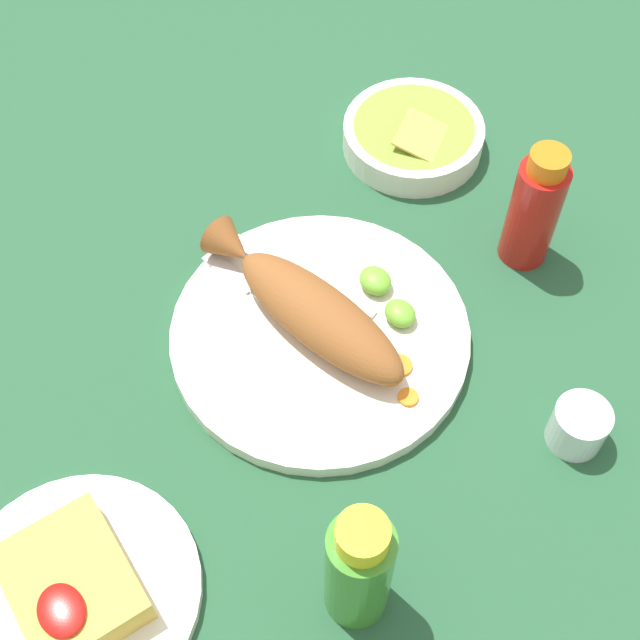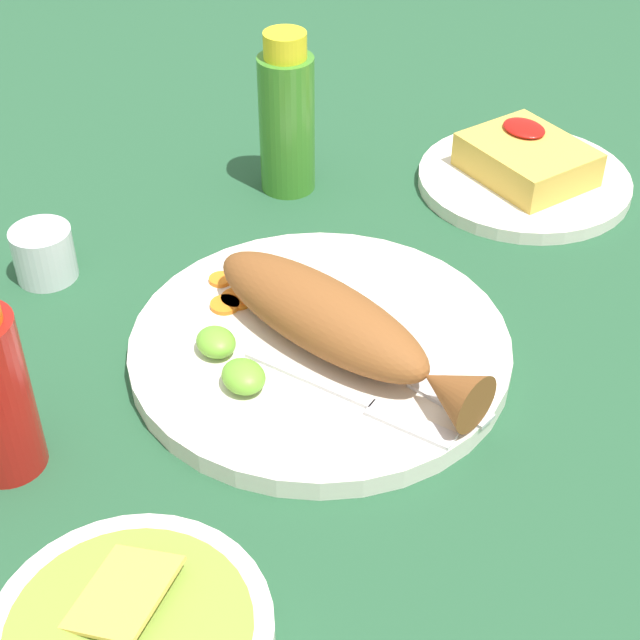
{
  "view_description": "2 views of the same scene",
  "coord_description": "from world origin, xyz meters",
  "px_view_note": "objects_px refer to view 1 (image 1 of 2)",
  "views": [
    {
      "loc": [
        0.42,
        -0.28,
        0.8
      ],
      "look_at": [
        0.0,
        0.0,
        0.04
      ],
      "focal_mm": 50.0,
      "sensor_mm": 36.0,
      "label": 1
    },
    {
      "loc": [
        -0.51,
        0.34,
        0.53
      ],
      "look_at": [
        0.0,
        0.0,
        0.04
      ],
      "focal_mm": 55.0,
      "sensor_mm": 36.0,
      "label": 2
    }
  ],
  "objects_px": {
    "side_plate_fries": "(78,593)",
    "salt_cup": "(578,427)",
    "hot_sauce_bottle_green": "(359,569)",
    "fried_fish": "(309,307)",
    "fork_near": "(258,294)",
    "fork_far": "(291,272)",
    "guacamole_bowl": "(413,135)",
    "main_plate": "(320,335)",
    "hot_sauce_bottle_red": "(534,210)"
  },
  "relations": [
    {
      "from": "hot_sauce_bottle_green",
      "to": "main_plate",
      "type": "bearing_deg",
      "value": 153.29
    },
    {
      "from": "salt_cup",
      "to": "fork_far",
      "type": "bearing_deg",
      "value": -157.3
    },
    {
      "from": "fried_fish",
      "to": "salt_cup",
      "type": "bearing_deg",
      "value": 18.11
    },
    {
      "from": "fork_near",
      "to": "salt_cup",
      "type": "relative_size",
      "value": 3.29
    },
    {
      "from": "fried_fish",
      "to": "main_plate",
      "type": "bearing_deg",
      "value": -0.0
    },
    {
      "from": "fork_far",
      "to": "hot_sauce_bottle_green",
      "type": "bearing_deg",
      "value": 132.96
    },
    {
      "from": "hot_sauce_bottle_green",
      "to": "guacamole_bowl",
      "type": "bearing_deg",
      "value": 138.24
    },
    {
      "from": "fork_far",
      "to": "hot_sauce_bottle_green",
      "type": "relative_size",
      "value": 1.04
    },
    {
      "from": "fork_near",
      "to": "side_plate_fries",
      "type": "distance_m",
      "value": 0.35
    },
    {
      "from": "hot_sauce_bottle_red",
      "to": "guacamole_bowl",
      "type": "bearing_deg",
      "value": -178.39
    },
    {
      "from": "fried_fish",
      "to": "hot_sauce_bottle_green",
      "type": "bearing_deg",
      "value": -37.62
    },
    {
      "from": "main_plate",
      "to": "fork_near",
      "type": "bearing_deg",
      "value": -157.91
    },
    {
      "from": "fork_far",
      "to": "main_plate",
      "type": "bearing_deg",
      "value": 145.35
    },
    {
      "from": "fork_far",
      "to": "guacamole_bowl",
      "type": "distance_m",
      "value": 0.25
    },
    {
      "from": "fork_far",
      "to": "salt_cup",
      "type": "distance_m",
      "value": 0.34
    },
    {
      "from": "salt_cup",
      "to": "main_plate",
      "type": "bearing_deg",
      "value": -147.91
    },
    {
      "from": "guacamole_bowl",
      "to": "salt_cup",
      "type": "bearing_deg",
      "value": -14.41
    },
    {
      "from": "main_plate",
      "to": "fork_far",
      "type": "xyz_separation_m",
      "value": [
        -0.08,
        0.02,
        0.01
      ]
    },
    {
      "from": "fork_near",
      "to": "hot_sauce_bottle_green",
      "type": "height_order",
      "value": "hot_sauce_bottle_green"
    },
    {
      "from": "main_plate",
      "to": "fried_fish",
      "type": "distance_m",
      "value": 0.04
    },
    {
      "from": "salt_cup",
      "to": "side_plate_fries",
      "type": "distance_m",
      "value": 0.49
    },
    {
      "from": "fork_near",
      "to": "guacamole_bowl",
      "type": "relative_size",
      "value": 1.07
    },
    {
      "from": "main_plate",
      "to": "fried_fish",
      "type": "height_order",
      "value": "fried_fish"
    },
    {
      "from": "main_plate",
      "to": "salt_cup",
      "type": "xyz_separation_m",
      "value": [
        0.23,
        0.15,
        0.01
      ]
    },
    {
      "from": "salt_cup",
      "to": "fried_fish",
      "type": "bearing_deg",
      "value": -148.94
    },
    {
      "from": "fried_fish",
      "to": "salt_cup",
      "type": "relative_size",
      "value": 4.87
    },
    {
      "from": "fried_fish",
      "to": "hot_sauce_bottle_green",
      "type": "relative_size",
      "value": 1.62
    },
    {
      "from": "main_plate",
      "to": "hot_sauce_bottle_green",
      "type": "distance_m",
      "value": 0.28
    },
    {
      "from": "fork_near",
      "to": "side_plate_fries",
      "type": "bearing_deg",
      "value": 107.37
    },
    {
      "from": "guacamole_bowl",
      "to": "hot_sauce_bottle_red",
      "type": "bearing_deg",
      "value": 1.61
    },
    {
      "from": "salt_cup",
      "to": "side_plate_fries",
      "type": "height_order",
      "value": "salt_cup"
    },
    {
      "from": "fork_near",
      "to": "fork_far",
      "type": "height_order",
      "value": "same"
    },
    {
      "from": "hot_sauce_bottle_green",
      "to": "guacamole_bowl",
      "type": "relative_size",
      "value": 0.98
    },
    {
      "from": "fried_fish",
      "to": "side_plate_fries",
      "type": "bearing_deg",
      "value": -82.16
    },
    {
      "from": "hot_sauce_bottle_green",
      "to": "side_plate_fries",
      "type": "bearing_deg",
      "value": -123.85
    },
    {
      "from": "hot_sauce_bottle_green",
      "to": "fried_fish",
      "type": "bearing_deg",
      "value": 155.33
    },
    {
      "from": "fork_far",
      "to": "hot_sauce_bottle_red",
      "type": "relative_size",
      "value": 1.12
    },
    {
      "from": "fried_fish",
      "to": "fork_far",
      "type": "relative_size",
      "value": 1.55
    },
    {
      "from": "fork_far",
      "to": "fork_near",
      "type": "bearing_deg",
      "value": 73.4
    },
    {
      "from": "main_plate",
      "to": "guacamole_bowl",
      "type": "height_order",
      "value": "guacamole_bowl"
    },
    {
      "from": "main_plate",
      "to": "fork_near",
      "type": "height_order",
      "value": "fork_near"
    },
    {
      "from": "hot_sauce_bottle_red",
      "to": "guacamole_bowl",
      "type": "height_order",
      "value": "hot_sauce_bottle_red"
    },
    {
      "from": "main_plate",
      "to": "guacamole_bowl",
      "type": "xyz_separation_m",
      "value": [
        -0.17,
        0.25,
        0.01
      ]
    },
    {
      "from": "fork_near",
      "to": "fork_far",
      "type": "xyz_separation_m",
      "value": [
        -0.01,
        0.05,
        0.0
      ]
    },
    {
      "from": "side_plate_fries",
      "to": "salt_cup",
      "type": "bearing_deg",
      "value": 75.17
    },
    {
      "from": "main_plate",
      "to": "side_plate_fries",
      "type": "xyz_separation_m",
      "value": [
        0.11,
        -0.33,
        -0.0
      ]
    },
    {
      "from": "side_plate_fries",
      "to": "fried_fish",
      "type": "bearing_deg",
      "value": 110.79
    },
    {
      "from": "fork_far",
      "to": "side_plate_fries",
      "type": "height_order",
      "value": "fork_far"
    },
    {
      "from": "salt_cup",
      "to": "guacamole_bowl",
      "type": "height_order",
      "value": "same"
    },
    {
      "from": "hot_sauce_bottle_red",
      "to": "side_plate_fries",
      "type": "bearing_deg",
      "value": -82.14
    }
  ]
}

